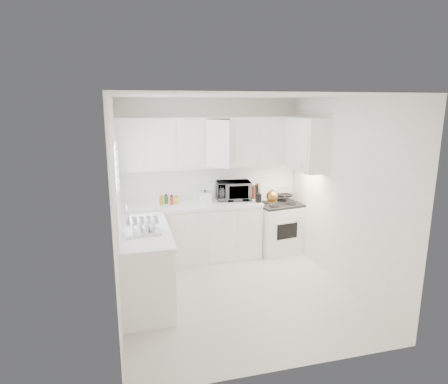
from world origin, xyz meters
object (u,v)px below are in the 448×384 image
object	(u,v)px
tea_kettle	(272,195)
rice_cooker	(205,196)
stove	(278,221)
utensil_crock	(258,192)
microwave	(234,189)
dish_rack	(142,224)

from	to	relation	value
tea_kettle	rice_cooker	xyz separation A→B (m)	(-1.08, 0.17, 0.01)
stove	tea_kettle	xyz separation A→B (m)	(-0.18, -0.16, 0.50)
stove	utensil_crock	world-z (taller)	utensil_crock
stove	microwave	world-z (taller)	microwave
utensil_crock	microwave	bearing A→B (deg)	141.40
tea_kettle	utensil_crock	distance (m)	0.24
dish_rack	utensil_crock	bearing A→B (deg)	24.95
rice_cooker	utensil_crock	xyz separation A→B (m)	(0.84, -0.17, 0.06)
microwave	utensil_crock	size ratio (longest dim) A/B	1.67
stove	dish_rack	bearing A→B (deg)	-161.23
microwave	utensil_crock	distance (m)	0.44
microwave	utensil_crock	world-z (taller)	microwave
stove	dish_rack	world-z (taller)	dish_rack
rice_cooker	utensil_crock	size ratio (longest dim) A/B	0.66
stove	rice_cooker	world-z (taller)	rice_cooker
tea_kettle	dish_rack	xyz separation A→B (m)	(-2.14, -1.09, 0.02)
utensil_crock	dish_rack	bearing A→B (deg)	-150.08
tea_kettle	rice_cooker	distance (m)	1.09
rice_cooker	dish_rack	xyz separation A→B (m)	(-1.06, -1.26, 0.01)
microwave	tea_kettle	bearing A→B (deg)	-18.79
tea_kettle	dish_rack	world-z (taller)	dish_rack
tea_kettle	utensil_crock	size ratio (longest dim) A/B	0.72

